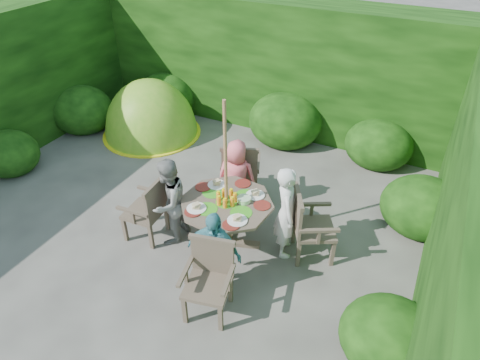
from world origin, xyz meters
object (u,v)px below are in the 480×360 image
at_px(garden_chair_right, 308,224).
at_px(child_back, 237,177).
at_px(child_right, 287,212).
at_px(dome_tent, 152,134).
at_px(garden_chair_front, 209,277).
at_px(child_left, 169,202).
at_px(child_front, 214,253).
at_px(parasol_pole, 226,180).
at_px(garden_chair_back, 240,171).
at_px(patio_table, 227,209).
at_px(garden_chair_left, 149,209).

distance_m(garden_chair_right, child_back, 1.37).
relative_size(child_right, dome_tent, 0.58).
relative_size(garden_chair_right, child_right, 0.72).
height_order(garden_chair_front, dome_tent, dome_tent).
height_order(child_left, child_front, child_left).
bearing_deg(garden_chair_right, parasol_pole, 78.08).
height_order(child_right, child_front, child_right).
height_order(garden_chair_front, child_left, child_left).
xyz_separation_m(child_right, dome_tent, (-3.67, 1.95, -0.67)).
bearing_deg(parasol_pole, garden_chair_back, 106.80).
relative_size(patio_table, garden_chair_back, 1.61).
height_order(child_back, dome_tent, child_back).
bearing_deg(child_right, child_back, 37.24).
height_order(child_front, dome_tent, child_front).
bearing_deg(garden_chair_right, garden_chair_back, 33.39).
bearing_deg(patio_table, parasol_pole, -150.02).
distance_m(garden_chair_right, child_left, 1.90).
bearing_deg(garden_chair_right, child_right, 75.73).
height_order(parasol_pole, garden_chair_back, parasol_pole).
bearing_deg(child_right, patio_table, 82.17).
xyz_separation_m(garden_chair_front, dome_tent, (-3.24, 3.24, -0.49)).
xyz_separation_m(parasol_pole, garden_chair_front, (0.33, -1.05, -0.61)).
xyz_separation_m(garden_chair_left, garden_chair_front, (1.38, -0.71, -0.01)).
bearing_deg(dome_tent, parasol_pole, -53.53).
bearing_deg(child_right, parasol_pole, 82.24).
distance_m(child_left, dome_tent, 3.30).
bearing_deg(garden_chair_front, garden_chair_back, 94.84).
relative_size(patio_table, child_front, 1.35).
xyz_separation_m(child_left, dome_tent, (-2.15, 2.43, -0.64)).
distance_m(garden_chair_left, child_front, 1.35).
bearing_deg(dome_tent, garden_chair_back, -40.36).
relative_size(garden_chair_back, child_front, 0.83).
bearing_deg(child_left, child_back, 150.65).
bearing_deg(garden_chair_back, garden_chair_left, 40.46).
distance_m(garden_chair_right, child_front, 1.35).
xyz_separation_m(child_left, child_back, (0.53, 1.00, -0.04)).
relative_size(garden_chair_right, garden_chair_left, 1.05).
relative_size(garden_chair_right, child_left, 0.76).
height_order(patio_table, child_left, child_left).
height_order(garden_chair_right, garden_chair_back, garden_chair_back).
height_order(patio_table, garden_chair_front, garden_chair_front).
bearing_deg(garden_chair_front, child_back, 95.06).
xyz_separation_m(garden_chair_front, child_front, (-0.09, 0.28, 0.10)).
xyz_separation_m(child_right, child_back, (-1.00, 0.53, -0.07)).
xyz_separation_m(child_right, child_left, (-1.53, -0.47, -0.03)).
distance_m(patio_table, garden_chair_front, 1.11).
bearing_deg(dome_tent, garden_chair_right, -41.99).
xyz_separation_m(patio_table, garden_chair_right, (1.05, 0.31, -0.10)).
bearing_deg(garden_chair_front, garden_chair_right, 49.69).
height_order(patio_table, child_front, child_front).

